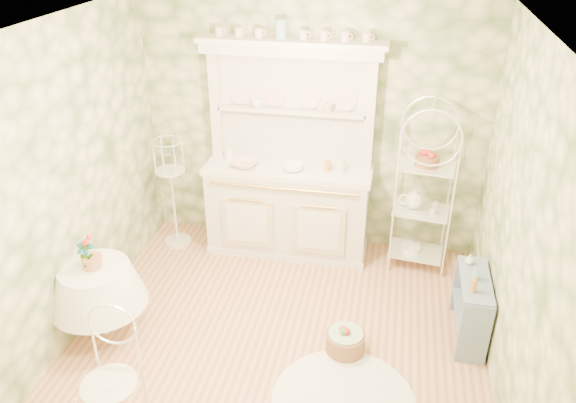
% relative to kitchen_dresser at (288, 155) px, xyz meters
% --- Properties ---
extents(floor, '(3.60, 3.60, 0.00)m').
position_rel_kitchen_dresser_xyz_m(floor, '(0.20, -1.52, -1.15)').
color(floor, tan).
rests_on(floor, ground).
extents(ceiling, '(3.60, 3.60, 0.00)m').
position_rel_kitchen_dresser_xyz_m(ceiling, '(0.20, -1.52, 1.56)').
color(ceiling, white).
rests_on(ceiling, floor).
extents(wall_left, '(3.60, 3.60, 0.00)m').
position_rel_kitchen_dresser_xyz_m(wall_left, '(-1.60, -1.52, 0.21)').
color(wall_left, beige).
rests_on(wall_left, floor).
extents(wall_right, '(3.60, 3.60, 0.00)m').
position_rel_kitchen_dresser_xyz_m(wall_right, '(2.00, -1.52, 0.21)').
color(wall_right, beige).
rests_on(wall_right, floor).
extents(wall_back, '(3.60, 3.60, 0.00)m').
position_rel_kitchen_dresser_xyz_m(wall_back, '(0.20, 0.28, 0.21)').
color(wall_back, beige).
rests_on(wall_back, floor).
extents(wall_front, '(3.60, 3.60, 0.00)m').
position_rel_kitchen_dresser_xyz_m(wall_front, '(0.20, -3.32, 0.21)').
color(wall_front, beige).
rests_on(wall_front, floor).
extents(kitchen_dresser, '(1.87, 0.61, 2.29)m').
position_rel_kitchen_dresser_xyz_m(kitchen_dresser, '(0.00, 0.00, 0.00)').
color(kitchen_dresser, silver).
rests_on(kitchen_dresser, floor).
extents(bakers_rack, '(0.63, 0.49, 1.87)m').
position_rel_kitchen_dresser_xyz_m(bakers_rack, '(1.40, -0.03, -0.21)').
color(bakers_rack, white).
rests_on(bakers_rack, floor).
extents(side_shelf, '(0.31, 0.70, 0.59)m').
position_rel_kitchen_dresser_xyz_m(side_shelf, '(1.85, -1.10, -0.85)').
color(side_shelf, '#6E82A1').
rests_on(side_shelf, floor).
extents(round_table, '(0.62, 0.62, 0.63)m').
position_rel_kitchen_dresser_xyz_m(round_table, '(-1.35, -1.71, -0.83)').
color(round_table, white).
rests_on(round_table, floor).
extents(cafe_chair, '(0.44, 0.44, 0.89)m').
position_rel_kitchen_dresser_xyz_m(cafe_chair, '(-0.76, -2.67, -0.70)').
color(cafe_chair, white).
rests_on(cafe_chair, floor).
extents(birdcage_stand, '(0.36, 0.36, 1.49)m').
position_rel_kitchen_dresser_xyz_m(birdcage_stand, '(-1.26, -0.14, -0.40)').
color(birdcage_stand, white).
rests_on(birdcage_stand, floor).
extents(floor_basket, '(0.40, 0.40, 0.21)m').
position_rel_kitchen_dresser_xyz_m(floor_basket, '(0.80, -1.52, -1.04)').
color(floor_basket, '#8F5E41').
rests_on(floor_basket, floor).
extents(lace_rug, '(1.34, 1.34, 0.01)m').
position_rel_kitchen_dresser_xyz_m(lace_rug, '(0.85, -2.08, -1.14)').
color(lace_rug, white).
rests_on(lace_rug, floor).
extents(bowl_floral, '(0.32, 0.32, 0.07)m').
position_rel_kitchen_dresser_xyz_m(bowl_floral, '(-0.44, -0.09, -0.13)').
color(bowl_floral, white).
rests_on(bowl_floral, kitchen_dresser).
extents(bowl_white, '(0.29, 0.29, 0.07)m').
position_rel_kitchen_dresser_xyz_m(bowl_white, '(0.07, -0.08, -0.13)').
color(bowl_white, white).
rests_on(bowl_white, kitchen_dresser).
extents(cup_left, '(0.12, 0.12, 0.09)m').
position_rel_kitchen_dresser_xyz_m(cup_left, '(-0.36, 0.16, 0.47)').
color(cup_left, white).
rests_on(cup_left, kitchen_dresser).
extents(cup_right, '(0.11, 0.11, 0.09)m').
position_rel_kitchen_dresser_xyz_m(cup_right, '(0.38, 0.15, 0.47)').
color(cup_right, white).
rests_on(cup_right, kitchen_dresser).
extents(potted_geranium, '(0.16, 0.12, 0.29)m').
position_rel_kitchen_dresser_xyz_m(potted_geranium, '(-1.36, -1.75, -0.30)').
color(potted_geranium, '#3F7238').
rests_on(potted_geranium, round_table).
extents(bottle_amber, '(0.07, 0.07, 0.16)m').
position_rel_kitchen_dresser_xyz_m(bottle_amber, '(1.81, -1.29, -0.46)').
color(bottle_amber, '#AF7933').
rests_on(bottle_amber, side_shelf).
extents(bottle_blue, '(0.07, 0.07, 0.11)m').
position_rel_kitchen_dresser_xyz_m(bottle_blue, '(1.84, -1.11, -0.49)').
color(bottle_blue, '#7DAFC9').
rests_on(bottle_blue, side_shelf).
extents(bottle_glass, '(0.09, 0.09, 0.10)m').
position_rel_kitchen_dresser_xyz_m(bottle_glass, '(1.81, -0.88, -0.50)').
color(bottle_glass, silver).
rests_on(bottle_glass, side_shelf).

